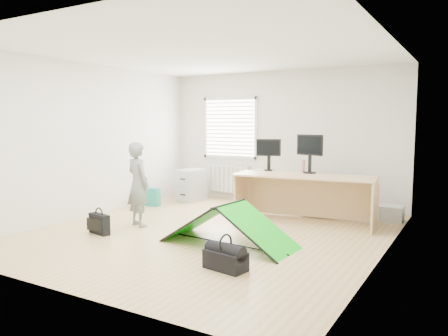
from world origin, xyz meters
The scene contains 18 objects.
ground centered at (0.00, 0.00, 0.00)m, with size 5.50×5.50×0.00m, color tan.
back_wall centered at (0.00, 2.75, 1.35)m, with size 5.00×0.02×2.70m, color silver.
window centered at (-1.20, 2.71, 1.55)m, with size 1.20×0.06×1.20m, color silver.
radiator centered at (-1.20, 2.67, 0.45)m, with size 1.00×0.12×0.60m, color silver.
desk centered at (0.98, 1.36, 0.40)m, with size 2.33×0.74×0.80m, color tan.
filing_cabinet centered at (-1.79, 2.08, 0.34)m, with size 0.43×0.58×0.67m, color #B1B4B6.
monitor_left centered at (0.20, 1.68, 1.01)m, with size 0.44×0.10×0.42m, color black.
monitor_right centered at (0.97, 1.67, 1.04)m, with size 0.51×0.11×0.49m, color black.
keyboard centered at (0.12, 1.66, 0.80)m, with size 0.39×0.13×0.02m, color beige.
thermos centered at (0.84, 1.70, 0.91)m, with size 0.06×0.06×0.22m, color #AE616C.
office_chair centered at (0.95, 2.18, 0.28)m, with size 0.60×0.61×0.56m, color black.
person centered at (-1.23, -0.24, 0.68)m, with size 0.50×0.33×1.36m, color slate.
kite centered at (0.58, -0.46, 0.29)m, with size 1.84×0.81×0.57m, color #12C618, non-canonical shape.
storage_crate centered at (2.21, 2.15, 0.13)m, with size 0.48×0.33×0.27m, color silver.
tote_bag centered at (-2.12, 1.19, 0.18)m, with size 0.30×0.13×0.36m, color #1D8473.
laptop_bag centered at (-1.39, -0.93, 0.15)m, with size 0.40×0.12×0.30m, color black.
white_box centered at (-2.03, -0.43, 0.05)m, with size 0.10×0.10×0.10m, color silver.
duffel_bag centered at (1.05, -1.36, 0.11)m, with size 0.49×0.25×0.22m, color black.
Camera 1 is at (3.46, -5.54, 1.67)m, focal length 35.00 mm.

